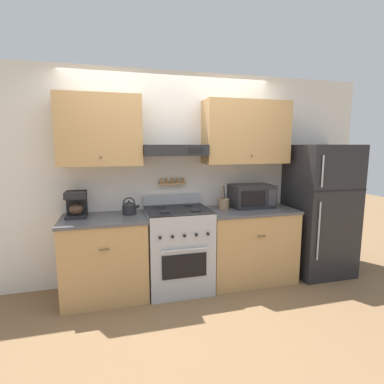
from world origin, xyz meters
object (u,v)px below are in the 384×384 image
at_px(stove_range, 178,248).
at_px(coffee_maker, 76,204).
at_px(refrigerator, 320,210).
at_px(microwave, 252,196).
at_px(tea_kettle, 129,208).
at_px(utensil_crock, 224,203).

height_order(stove_range, coffee_maker, coffee_maker).
bearing_deg(refrigerator, microwave, 171.18).
bearing_deg(stove_range, microwave, 6.87).
relative_size(refrigerator, microwave, 3.25).
xyz_separation_m(refrigerator, coffee_maker, (-3.00, 0.15, 0.20)).
bearing_deg(tea_kettle, stove_range, -10.63).
height_order(stove_range, refrigerator, refrigerator).
bearing_deg(tea_kettle, microwave, 0.67).
relative_size(refrigerator, coffee_maker, 5.95).
distance_m(refrigerator, tea_kettle, 2.44).
height_order(microwave, utensil_crock, microwave).
xyz_separation_m(coffee_maker, utensil_crock, (1.70, -0.03, -0.07)).
height_order(coffee_maker, utensil_crock, same).
bearing_deg(microwave, utensil_crock, -177.34).
xyz_separation_m(refrigerator, tea_kettle, (-2.44, 0.12, 0.13)).
height_order(refrigerator, tea_kettle, refrigerator).
relative_size(stove_range, utensil_crock, 3.82).
relative_size(stove_range, refrigerator, 0.64).
relative_size(refrigerator, utensil_crock, 5.95).
relative_size(tea_kettle, microwave, 0.38).
bearing_deg(refrigerator, utensil_crock, 174.54).
distance_m(microwave, utensil_crock, 0.39).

